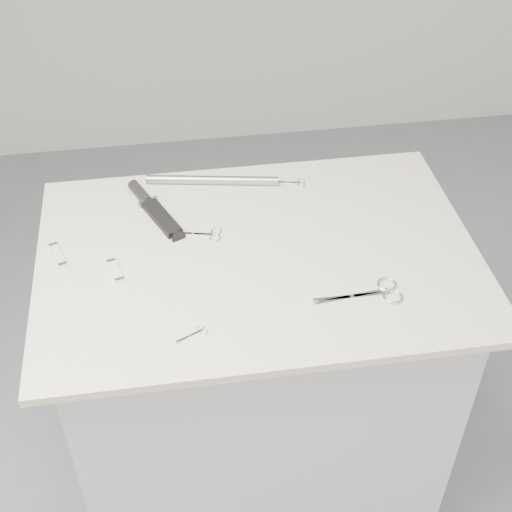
{
  "coord_description": "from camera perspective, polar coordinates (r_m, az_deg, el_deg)",
  "views": [
    {
      "loc": [
        -0.19,
        -1.22,
        1.98
      ],
      "look_at": [
        -0.01,
        -0.01,
        0.92
      ],
      "focal_mm": 50.0,
      "sensor_mm": 36.0,
      "label": 1
    }
  ],
  "objects": [
    {
      "name": "embroidery_scissors_a",
      "position": [
        1.67,
        -4.03,
        1.75
      ],
      "size": [
        0.12,
        0.06,
        0.0
      ],
      "rotation": [
        0.0,
        0.0,
        -0.23
      ],
      "color": "silver",
      "rests_on": "display_board"
    },
    {
      "name": "metal_rail",
      "position": [
        1.83,
        -3.53,
        6.09
      ],
      "size": [
        0.34,
        0.08,
        0.02
      ],
      "primitive_type": "cylinder",
      "rotation": [
        0.0,
        1.57,
        -0.18
      ],
      "color": "#92959A",
      "rests_on": "display_board"
    },
    {
      "name": "large_shears",
      "position": [
        1.54,
        9.59,
        -2.91
      ],
      "size": [
        0.19,
        0.08,
        0.01
      ],
      "rotation": [
        0.0,
        0.0,
        0.05
      ],
      "color": "silver",
      "rests_on": "display_board"
    },
    {
      "name": "ground",
      "position": [
        2.33,
        0.12,
        -17.18
      ],
      "size": [
        4.0,
        4.0,
        0.01
      ],
      "primitive_type": "cube",
      "color": "gray",
      "rests_on": "ground"
    },
    {
      "name": "display_board",
      "position": [
        1.63,
        0.17,
        0.06
      ],
      "size": [
        1.0,
        0.7,
        0.02
      ],
      "primitive_type": "cube",
      "color": "beige",
      "rests_on": "plinth"
    },
    {
      "name": "pocket_knife_b",
      "position": [
        1.6,
        -11.18,
        -1.21
      ],
      "size": [
        0.04,
        0.08,
        0.01
      ],
      "rotation": [
        0.0,
        0.0,
        1.85
      ],
      "color": "silver",
      "rests_on": "display_board"
    },
    {
      "name": "pocket_knife_a",
      "position": [
        1.67,
        -15.55,
        0.04
      ],
      "size": [
        0.05,
        0.09,
        0.01
      ],
      "rotation": [
        0.0,
        0.0,
        1.91
      ],
      "color": "silver",
      "rests_on": "display_board"
    },
    {
      "name": "embroidery_scissors_b",
      "position": [
        1.84,
        3.01,
        5.88
      ],
      "size": [
        0.09,
        0.04,
        0.0
      ],
      "rotation": [
        0.0,
        0.0,
        -0.23
      ],
      "color": "silver",
      "rests_on": "display_board"
    },
    {
      "name": "plinth",
      "position": [
        1.96,
        0.14,
        -10.15
      ],
      "size": [
        0.9,
        0.6,
        0.9
      ],
      "primitive_type": "cube",
      "color": "silver",
      "rests_on": "ground"
    },
    {
      "name": "sheathed_knife",
      "position": [
        1.76,
        -8.33,
        3.95
      ],
      "size": [
        0.13,
        0.23,
        0.03
      ],
      "rotation": [
        0.0,
        0.0,
        1.98
      ],
      "color": "black",
      "rests_on": "display_board"
    },
    {
      "name": "tiny_scissors",
      "position": [
        1.45,
        -4.86,
        -6.17
      ],
      "size": [
        0.07,
        0.04,
        0.0
      ],
      "rotation": [
        0.0,
        0.0,
        0.45
      ],
      "color": "silver",
      "rests_on": "display_board"
    }
  ]
}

